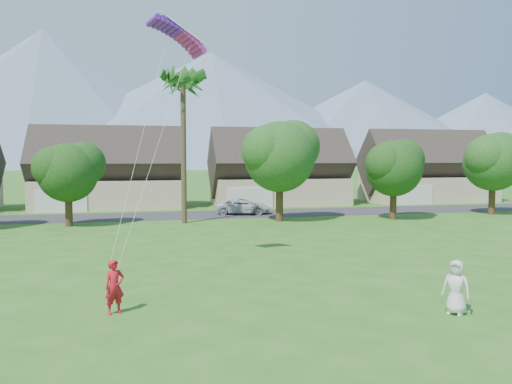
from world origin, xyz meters
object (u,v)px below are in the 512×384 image
object	(u,v)px
watcher	(456,287)
kite_flyer	(115,287)
parked_car	(243,206)
parafoil_kite	(179,33)

from	to	relation	value
watcher	kite_flyer	bearing A→B (deg)	-143.78
parked_car	parafoil_kite	distance (m)	25.73
kite_flyer	parafoil_kite	size ratio (longest dim) A/B	0.61
kite_flyer	parked_car	world-z (taller)	kite_flyer
watcher	parafoil_kite	distance (m)	16.55
kite_flyer	parked_car	xyz separation A→B (m)	(10.16, 29.08, -0.22)
kite_flyer	watcher	world-z (taller)	kite_flyer
watcher	parked_car	xyz separation A→B (m)	(-1.36, 31.65, -0.22)
kite_flyer	parked_car	distance (m)	30.81
kite_flyer	parked_car	size ratio (longest dim) A/B	0.36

